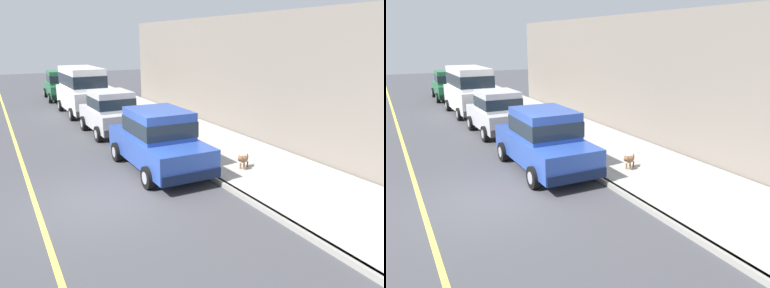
# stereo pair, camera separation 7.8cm
# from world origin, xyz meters

# --- Properties ---
(ground_plane) EXTENTS (80.00, 80.00, 0.00)m
(ground_plane) POSITION_xyz_m (0.00, 0.00, 0.00)
(ground_plane) COLOR #424247
(curb) EXTENTS (0.16, 64.00, 0.14)m
(curb) POSITION_xyz_m (3.20, 0.00, 0.07)
(curb) COLOR gray
(curb) RESTS_ON ground
(sidewalk) EXTENTS (3.60, 64.00, 0.14)m
(sidewalk) POSITION_xyz_m (5.00, 0.00, 0.07)
(sidewalk) COLOR #A8A59E
(sidewalk) RESTS_ON ground
(lane_centre_line) EXTENTS (0.12, 57.60, 0.01)m
(lane_centre_line) POSITION_xyz_m (-1.60, 0.00, 0.00)
(lane_centre_line) COLOR #E0D64C
(lane_centre_line) RESTS_ON ground
(car_blue_sedan) EXTENTS (2.05, 4.60, 1.92)m
(car_blue_sedan) POSITION_xyz_m (2.19, 1.56, 0.98)
(car_blue_sedan) COLOR #28479E
(car_blue_sedan) RESTS_ON ground
(car_silver_hatchback) EXTENTS (2.02, 3.84, 1.88)m
(car_silver_hatchback) POSITION_xyz_m (2.22, 6.81, 0.98)
(car_silver_hatchback) COLOR #BCBCC1
(car_silver_hatchback) RESTS_ON ground
(car_white_van) EXTENTS (2.19, 4.93, 2.52)m
(car_white_van) POSITION_xyz_m (2.20, 11.94, 1.39)
(car_white_van) COLOR white
(car_white_van) RESTS_ON ground
(car_green_sedan) EXTENTS (2.16, 4.67, 1.92)m
(car_green_sedan) POSITION_xyz_m (2.10, 17.94, 0.98)
(car_green_sedan) COLOR #23663D
(car_green_sedan) RESTS_ON ground
(dog_brown) EXTENTS (0.67, 0.46, 0.49)m
(dog_brown) POSITION_xyz_m (4.34, 0.02, 0.43)
(dog_brown) COLOR brown
(dog_brown) RESTS_ON sidewalk
(building_facade) EXTENTS (0.50, 20.00, 4.94)m
(building_facade) POSITION_xyz_m (7.10, 5.35, 2.47)
(building_facade) COLOR slate
(building_facade) RESTS_ON ground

